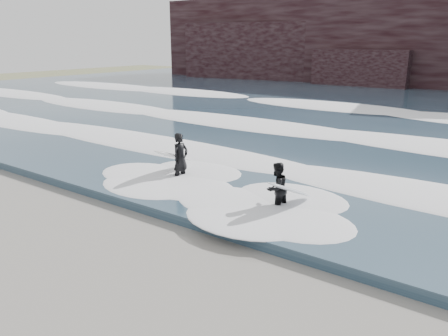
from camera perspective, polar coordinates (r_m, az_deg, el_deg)
The scene contains 7 objects.
ground at distance 10.63m, azimuth -17.82°, elevation -12.27°, with size 120.00×120.00×0.00m, color olive.
sea at distance 35.52m, azimuth 22.95°, elevation 7.32°, with size 90.00×52.00×0.30m, color #2D4456.
foam_near at distance 16.91m, azimuth 7.04°, elevation 0.63°, with size 60.00×3.20×0.20m, color white.
foam_mid at distance 23.14m, azimuth 15.47°, elevation 4.48°, with size 60.00×4.00×0.24m, color white.
foam_far at distance 31.63m, azimuth 21.31°, elevation 7.08°, with size 60.00×4.80×0.30m, color white.
surfer_left at distance 15.55m, azimuth -5.93°, elevation 1.29°, with size 1.10×2.24×1.84m.
surfer_right at distance 12.80m, azimuth 7.13°, elevation -2.71°, with size 1.26×2.01×1.58m.
Camera 1 is at (7.74, -5.33, 4.95)m, focal length 35.00 mm.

